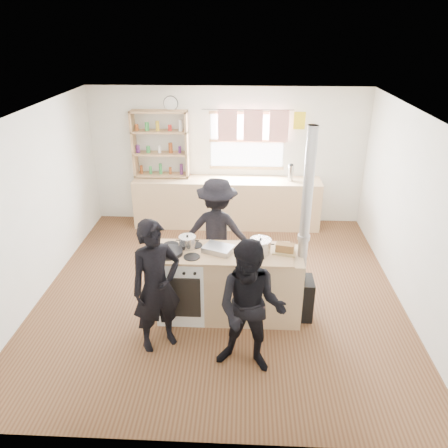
{
  "coord_description": "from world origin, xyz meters",
  "views": [
    {
      "loc": [
        0.31,
        -5.27,
        3.52
      ],
      "look_at": [
        0.06,
        -0.1,
        1.1
      ],
      "focal_mm": 35.0,
      "sensor_mm": 36.0,
      "label": 1
    }
  ],
  "objects_px": {
    "skillet_greens": "(169,252)",
    "stockpot_counter": "(260,246)",
    "stockpot_stove": "(187,242)",
    "person_near_left": "(156,286)",
    "thermos": "(291,173)",
    "person_far": "(217,231)",
    "cooking_island": "(229,284)",
    "person_near_right": "(251,309)",
    "bread_board": "(285,249)",
    "flue_heater": "(301,273)",
    "roast_tray": "(218,249)"
  },
  "relations": [
    {
      "from": "person_far",
      "to": "roast_tray",
      "type": "bearing_deg",
      "value": 103.62
    },
    {
      "from": "person_near_right",
      "to": "thermos",
      "type": "bearing_deg",
      "value": 90.92
    },
    {
      "from": "person_far",
      "to": "cooking_island",
      "type": "bearing_deg",
      "value": 112.05
    },
    {
      "from": "stockpot_counter",
      "to": "thermos",
      "type": "bearing_deg",
      "value": 77.43
    },
    {
      "from": "roast_tray",
      "to": "stockpot_counter",
      "type": "bearing_deg",
      "value": 0.0
    },
    {
      "from": "cooking_island",
      "to": "person_far",
      "type": "bearing_deg",
      "value": 102.84
    },
    {
      "from": "skillet_greens",
      "to": "stockpot_stove",
      "type": "xyz_separation_m",
      "value": [
        0.21,
        0.18,
        0.05
      ]
    },
    {
      "from": "stockpot_stove",
      "to": "person_near_left",
      "type": "distance_m",
      "value": 0.78
    },
    {
      "from": "thermos",
      "to": "roast_tray",
      "type": "height_order",
      "value": "thermos"
    },
    {
      "from": "person_near_left",
      "to": "person_near_right",
      "type": "bearing_deg",
      "value": -50.83
    },
    {
      "from": "skillet_greens",
      "to": "stockpot_counter",
      "type": "distance_m",
      "value": 1.12
    },
    {
      "from": "person_near_right",
      "to": "stockpot_stove",
      "type": "bearing_deg",
      "value": 139.27
    },
    {
      "from": "thermos",
      "to": "bread_board",
      "type": "xyz_separation_m",
      "value": [
        -0.31,
        -2.75,
        -0.06
      ]
    },
    {
      "from": "flue_heater",
      "to": "person_near_right",
      "type": "relative_size",
      "value": 1.61
    },
    {
      "from": "cooking_island",
      "to": "roast_tray",
      "type": "xyz_separation_m",
      "value": [
        -0.13,
        0.01,
        0.5
      ]
    },
    {
      "from": "thermos",
      "to": "stockpot_counter",
      "type": "height_order",
      "value": "thermos"
    },
    {
      "from": "stockpot_stove",
      "to": "stockpot_counter",
      "type": "bearing_deg",
      "value": -5.29
    },
    {
      "from": "skillet_greens",
      "to": "stockpot_counter",
      "type": "bearing_deg",
      "value": 4.78
    },
    {
      "from": "person_near_left",
      "to": "person_near_right",
      "type": "xyz_separation_m",
      "value": [
        1.06,
        -0.33,
        -0.03
      ]
    },
    {
      "from": "person_near_left",
      "to": "person_far",
      "type": "distance_m",
      "value": 1.61
    },
    {
      "from": "skillet_greens",
      "to": "person_near_left",
      "type": "distance_m",
      "value": 0.56
    },
    {
      "from": "cooking_island",
      "to": "person_near_left",
      "type": "relative_size",
      "value": 1.22
    },
    {
      "from": "thermos",
      "to": "person_near_right",
      "type": "bearing_deg",
      "value": -101.17
    },
    {
      "from": "person_far",
      "to": "stockpot_stove",
      "type": "bearing_deg",
      "value": 77.03
    },
    {
      "from": "person_near_left",
      "to": "stockpot_stove",
      "type": "bearing_deg",
      "value": 35.66
    },
    {
      "from": "flue_heater",
      "to": "person_near_right",
      "type": "bearing_deg",
      "value": -123.51
    },
    {
      "from": "person_near_right",
      "to": "person_far",
      "type": "bearing_deg",
      "value": 116.35
    },
    {
      "from": "stockpot_stove",
      "to": "person_near_left",
      "type": "xyz_separation_m",
      "value": [
        -0.27,
        -0.71,
        -0.2
      ]
    },
    {
      "from": "roast_tray",
      "to": "stockpot_stove",
      "type": "height_order",
      "value": "stockpot_stove"
    },
    {
      "from": "thermos",
      "to": "person_far",
      "type": "xyz_separation_m",
      "value": [
        -1.2,
        -1.88,
        -0.26
      ]
    },
    {
      "from": "skillet_greens",
      "to": "stockpot_stove",
      "type": "height_order",
      "value": "stockpot_stove"
    },
    {
      "from": "thermos",
      "to": "person_near_left",
      "type": "bearing_deg",
      "value": -117.91
    },
    {
      "from": "bread_board",
      "to": "person_far",
      "type": "height_order",
      "value": "person_far"
    },
    {
      "from": "thermos",
      "to": "stockpot_counter",
      "type": "xyz_separation_m",
      "value": [
        -0.62,
        -2.76,
        -0.03
      ]
    },
    {
      "from": "skillet_greens",
      "to": "flue_heater",
      "type": "height_order",
      "value": "flue_heater"
    },
    {
      "from": "thermos",
      "to": "roast_tray",
      "type": "distance_m",
      "value": 2.98
    },
    {
      "from": "person_near_left",
      "to": "bread_board",
      "type": "bearing_deg",
      "value": -10.22
    },
    {
      "from": "cooking_island",
      "to": "roast_tray",
      "type": "height_order",
      "value": "roast_tray"
    },
    {
      "from": "person_far",
      "to": "bread_board",
      "type": "bearing_deg",
      "value": 144.79
    },
    {
      "from": "person_far",
      "to": "flue_heater",
      "type": "bearing_deg",
      "value": 150.87
    },
    {
      "from": "cooking_island",
      "to": "skillet_greens",
      "type": "bearing_deg",
      "value": -173.58
    },
    {
      "from": "roast_tray",
      "to": "bread_board",
      "type": "height_order",
      "value": "bread_board"
    },
    {
      "from": "cooking_island",
      "to": "bread_board",
      "type": "xyz_separation_m",
      "value": [
        0.68,
        0.02,
        0.51
      ]
    },
    {
      "from": "stockpot_stove",
      "to": "person_far",
      "type": "height_order",
      "value": "person_far"
    },
    {
      "from": "thermos",
      "to": "cooking_island",
      "type": "height_order",
      "value": "thermos"
    },
    {
      "from": "flue_heater",
      "to": "thermos",
      "type": "bearing_deg",
      "value": 87.98
    },
    {
      "from": "bread_board",
      "to": "person_near_right",
      "type": "relative_size",
      "value": 0.2
    },
    {
      "from": "thermos",
      "to": "stockpot_stove",
      "type": "distance_m",
      "value": 3.08
    },
    {
      "from": "cooking_island",
      "to": "person_far",
      "type": "height_order",
      "value": "person_far"
    },
    {
      "from": "skillet_greens",
      "to": "person_near_left",
      "type": "relative_size",
      "value": 0.29
    }
  ]
}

